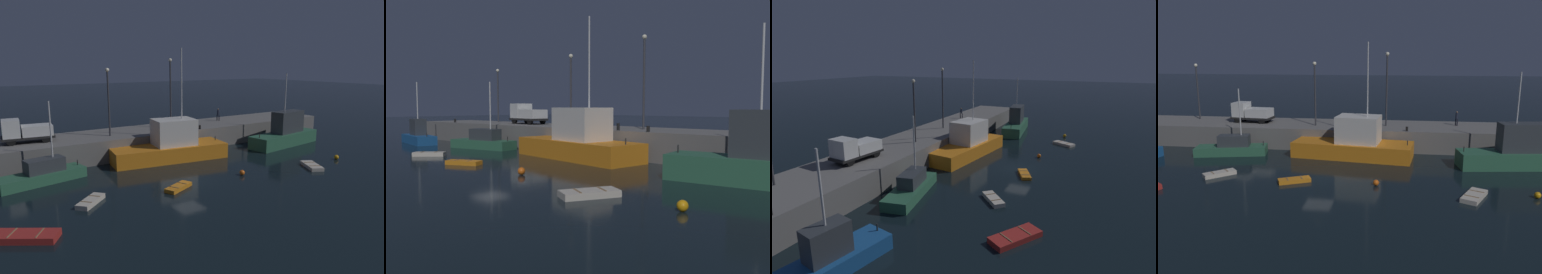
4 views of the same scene
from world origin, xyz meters
TOP-DOWN VIEW (x-y plane):
  - ground_plane at (0.00, 0.00)m, footprint 320.00×320.00m
  - pier_quay at (0.00, 13.23)m, footprint 58.26×7.26m
  - fishing_trawler_red at (18.63, 5.79)m, footprint 11.18×4.28m
  - fishing_boat_blue at (-11.10, 7.00)m, footprint 7.92×3.86m
  - fishing_boat_white at (2.45, 7.61)m, footprint 13.16×5.84m
  - fishing_trawler_green at (-22.14, 5.00)m, footprint 7.61×3.60m
  - rowboat_white_mid at (13.00, -3.12)m, footprint 2.52×3.27m
  - dinghy_red_small at (-9.11, -0.31)m, footprint 2.76×2.70m
  - rowboat_blue_far at (-1.83, -1.18)m, footprint 2.95×2.09m
  - mooring_buoy_near at (5.28, -1.19)m, footprint 0.51×0.51m
  - mooring_buoy_mid at (17.86, -2.54)m, footprint 0.51×0.51m
  - lamp_post_west at (-18.84, 14.69)m, footprint 0.44×0.44m
  - lamp_post_east at (-2.76, 12.12)m, footprint 0.44×0.44m
  - lamp_post_central at (5.62, 12.99)m, footprint 0.44×0.44m
  - utility_truck at (-11.27, 13.42)m, footprint 5.24×2.65m
  - dockworker at (13.98, 14.13)m, footprint 0.42×0.42m
  - bollard_west at (8.03, 10.02)m, footprint 0.28×0.28m
  - bollard_central at (4.81, 10.22)m, footprint 0.28×0.28m
  - bollard_east at (-22.16, 10.10)m, footprint 0.28×0.28m

SIDE VIEW (x-z plane):
  - ground_plane at x=0.00m, z-range 0.00..0.00m
  - rowboat_blue_far at x=-1.83m, z-range -0.02..0.36m
  - rowboat_white_mid at x=13.00m, z-range -0.02..0.37m
  - dinghy_red_small at x=-9.11m, z-range -0.02..0.39m
  - mooring_buoy_near at x=5.28m, z-range 0.00..0.51m
  - mooring_buoy_mid at x=17.86m, z-range 0.00..0.51m
  - fishing_boat_blue at x=-11.10m, z-range -2.83..4.40m
  - fishing_trawler_green at x=-22.14m, z-range -2.82..4.79m
  - pier_quay at x=0.00m, z-range 0.00..2.49m
  - fishing_trawler_red at x=18.63m, z-range -3.11..6.16m
  - fishing_boat_white at x=2.45m, z-range -4.50..7.59m
  - bollard_east at x=-22.16m, z-range 2.49..2.96m
  - bollard_west at x=8.03m, z-range 2.49..2.99m
  - bollard_central at x=4.81m, z-range 2.49..3.12m
  - dockworker at x=13.98m, z-range 2.61..4.34m
  - utility_truck at x=-11.27m, z-range 2.47..4.93m
  - lamp_post_west at x=-18.84m, z-range 3.14..10.31m
  - lamp_post_east at x=-2.76m, z-range 3.15..10.67m
  - lamp_post_central at x=5.62m, z-range 3.17..11.78m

